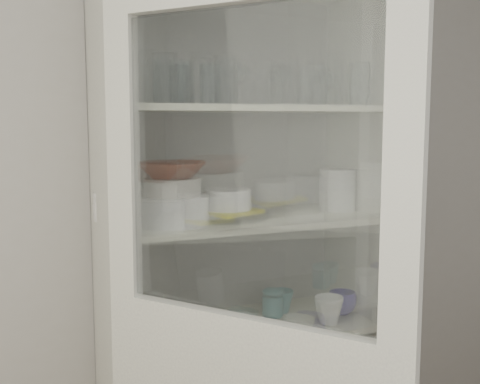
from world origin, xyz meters
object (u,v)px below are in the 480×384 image
object	(u,v)px
cream_bowl	(173,187)
teal_jar	(273,304)
goblet_2	(281,84)
mug_blue	(342,303)
yellow_trivet	(228,211)
mug_white	(329,310)
glass_platter	(228,215)
white_canister	(150,313)
white_ramekin	(228,199)
goblet_3	(325,87)
terracotta_bowl	(172,170)
mug_teal	(281,301)
measuring_cups	(152,340)
grey_bowl_stack	(337,190)
pantry_cabinet	(234,298)
plate_stack_back	(121,206)
goblet_1	(237,81)
goblet_0	(122,78)
plate_stack_front	(173,210)

from	to	relation	value
cream_bowl	teal_jar	distance (m)	0.64
goblet_2	mug_blue	distance (m)	0.87
yellow_trivet	mug_white	distance (m)	0.53
glass_platter	mug_white	world-z (taller)	glass_platter
white_canister	white_ramekin	bearing A→B (deg)	-11.91
goblet_3	terracotta_bowl	bearing A→B (deg)	-167.17
mug_teal	measuring_cups	xyz separation A→B (m)	(-0.56, -0.15, -0.02)
grey_bowl_stack	mug_white	bearing A→B (deg)	-129.77
mug_blue	pantry_cabinet	bearing A→B (deg)	171.32
goblet_2	white_ramekin	size ratio (longest dim) A/B	0.98
white_canister	terracotta_bowl	bearing A→B (deg)	-63.14
pantry_cabinet	goblet_3	xyz separation A→B (m)	(0.40, 0.03, 0.80)
grey_bowl_stack	measuring_cups	world-z (taller)	grey_bowl_stack
goblet_2	grey_bowl_stack	size ratio (longest dim) A/B	1.03
goblet_2	terracotta_bowl	xyz separation A→B (m)	(-0.47, -0.13, -0.30)
white_ramekin	teal_jar	size ratio (longest dim) A/B	1.76
plate_stack_back	mug_blue	distance (m)	0.93
goblet_1	yellow_trivet	xyz separation A→B (m)	(-0.07, -0.08, -0.47)
pantry_cabinet	plate_stack_back	distance (m)	0.55
glass_platter	white_canister	xyz separation A→B (m)	(-0.28, 0.06, -0.34)
terracotta_bowl	glass_platter	bearing A→B (deg)	14.07
goblet_1	plate_stack_back	bearing A→B (deg)	176.36
white_ramekin	white_canister	size ratio (longest dim) A/B	1.30
white_canister	glass_platter	bearing A→B (deg)	-11.91
terracotta_bowl	goblet_2	bearing A→B (deg)	15.46
glass_platter	white_canister	size ratio (longest dim) A/B	2.35
goblet_2	teal_jar	world-z (taller)	goblet_2
plate_stack_back	white_ramekin	world-z (taller)	white_ramekin
goblet_0	teal_jar	world-z (taller)	goblet_0
goblet_1	measuring_cups	xyz separation A→B (m)	(-0.38, -0.18, -0.87)
mug_teal	measuring_cups	world-z (taller)	mug_teal
grey_bowl_stack	white_canister	xyz separation A→B (m)	(-0.74, 0.05, -0.42)
mug_blue	goblet_1	bearing A→B (deg)	168.08
teal_jar	mug_white	bearing A→B (deg)	-44.77
cream_bowl	plate_stack_back	bearing A→B (deg)	130.08
terracotta_bowl	mug_blue	xyz separation A→B (m)	(0.68, 0.01, -0.54)
mug_teal	mug_white	bearing A→B (deg)	-55.08
glass_platter	plate_stack_front	bearing A→B (deg)	-165.93
plate_stack_back	grey_bowl_stack	xyz separation A→B (m)	(0.82, -0.11, 0.03)
mug_white	mug_teal	bearing A→B (deg)	142.90
terracotta_bowl	mug_teal	xyz separation A→B (m)	(0.47, 0.11, -0.54)
mug_teal	white_canister	bearing A→B (deg)	-175.57
measuring_cups	glass_platter	bearing A→B (deg)	16.76
terracotta_bowl	teal_jar	xyz separation A→B (m)	(0.42, 0.09, -0.54)
teal_jar	measuring_cups	distance (m)	0.52
cream_bowl	mug_blue	xyz separation A→B (m)	(0.68, 0.01, -0.48)
yellow_trivet	white_canister	size ratio (longest dim) A/B	1.46
glass_platter	goblet_0	bearing A→B (deg)	163.08
glass_platter	mug_teal	world-z (taller)	glass_platter
cream_bowl	white_ramekin	bearing A→B (deg)	14.07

